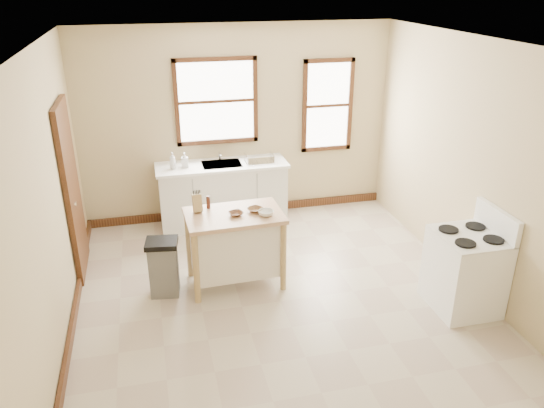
{
  "coord_description": "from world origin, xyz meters",
  "views": [
    {
      "loc": [
        -1.27,
        -4.88,
        3.4
      ],
      "look_at": [
        0.0,
        0.4,
        1.03
      ],
      "focal_mm": 35.0,
      "sensor_mm": 36.0,
      "label": 1
    }
  ],
  "objects": [
    {
      "name": "floor",
      "position": [
        0.0,
        0.0,
        0.0
      ],
      "size": [
        5.0,
        5.0,
        0.0
      ],
      "primitive_type": "plane",
      "color": "#BDAF96",
      "rests_on": "ground"
    },
    {
      "name": "ceiling",
      "position": [
        0.0,
        0.0,
        2.8
      ],
      "size": [
        5.0,
        5.0,
        0.0
      ],
      "primitive_type": "plane",
      "rotation": [
        3.14,
        0.0,
        0.0
      ],
      "color": "white",
      "rests_on": "ground"
    },
    {
      "name": "wall_back",
      "position": [
        0.0,
        2.5,
        1.4
      ],
      "size": [
        4.5,
        0.04,
        2.8
      ],
      "primitive_type": "cube",
      "color": "tan",
      "rests_on": "ground"
    },
    {
      "name": "wall_left",
      "position": [
        -2.25,
        0.0,
        1.4
      ],
      "size": [
        0.04,
        5.0,
        2.8
      ],
      "primitive_type": "cube",
      "color": "tan",
      "rests_on": "ground"
    },
    {
      "name": "wall_right",
      "position": [
        2.25,
        0.0,
        1.4
      ],
      "size": [
        0.04,
        5.0,
        2.8
      ],
      "primitive_type": "cube",
      "color": "tan",
      "rests_on": "ground"
    },
    {
      "name": "window_main",
      "position": [
        -0.3,
        2.48,
        1.75
      ],
      "size": [
        1.17,
        0.06,
        1.22
      ],
      "primitive_type": null,
      "color": "#341B0E",
      "rests_on": "wall_back"
    },
    {
      "name": "window_side",
      "position": [
        1.35,
        2.48,
        1.6
      ],
      "size": [
        0.77,
        0.06,
        1.37
      ],
      "primitive_type": null,
      "color": "#341B0E",
      "rests_on": "wall_back"
    },
    {
      "name": "door_left",
      "position": [
        -2.21,
        1.3,
        1.05
      ],
      "size": [
        0.06,
        0.9,
        2.1
      ],
      "primitive_type": "cube",
      "color": "#341B0E",
      "rests_on": "ground"
    },
    {
      "name": "baseboard_back",
      "position": [
        0.0,
        2.47,
        0.06
      ],
      "size": [
        4.5,
        0.04,
        0.12
      ],
      "primitive_type": "cube",
      "color": "#341B0E",
      "rests_on": "ground"
    },
    {
      "name": "baseboard_left",
      "position": [
        -2.22,
        0.0,
        0.06
      ],
      "size": [
        0.04,
        5.0,
        0.12
      ],
      "primitive_type": "cube",
      "color": "#341B0E",
      "rests_on": "ground"
    },
    {
      "name": "sink_counter",
      "position": [
        -0.3,
        2.2,
        0.46
      ],
      "size": [
        1.86,
        0.62,
        0.92
      ],
      "primitive_type": null,
      "color": "silver",
      "rests_on": "ground"
    },
    {
      "name": "faucet",
      "position": [
        -0.3,
        2.38,
        1.03
      ],
      "size": [
        0.03,
        0.03,
        0.22
      ],
      "primitive_type": "cylinder",
      "color": "silver",
      "rests_on": "sink_counter"
    },
    {
      "name": "soap_bottle_a",
      "position": [
        -0.98,
        2.16,
        1.04
      ],
      "size": [
        0.11,
        0.11,
        0.23
      ],
      "primitive_type": "imported",
      "rotation": [
        0.0,
        0.0,
        0.25
      ],
      "color": "#B2B2B2",
      "rests_on": "sink_counter"
    },
    {
      "name": "soap_bottle_b",
      "position": [
        -0.81,
        2.19,
        1.03
      ],
      "size": [
        0.1,
        0.1,
        0.21
      ],
      "primitive_type": "imported",
      "rotation": [
        0.0,
        0.0,
        -0.07
      ],
      "color": "#B2B2B2",
      "rests_on": "sink_counter"
    },
    {
      "name": "dish_rack",
      "position": [
        0.24,
        2.15,
        0.97
      ],
      "size": [
        0.44,
        0.35,
        0.1
      ],
      "primitive_type": null,
      "rotation": [
        0.0,
        0.0,
        0.14
      ],
      "color": "silver",
      "rests_on": "sink_counter"
    },
    {
      "name": "kitchen_island",
      "position": [
        -0.41,
        0.53,
        0.45
      ],
      "size": [
        1.13,
        0.74,
        0.9
      ],
      "primitive_type": null,
      "rotation": [
        0.0,
        0.0,
        0.04
      ],
      "color": "tan",
      "rests_on": "ground"
    },
    {
      "name": "knife_block",
      "position": [
        -0.81,
        0.68,
        1.0
      ],
      "size": [
        0.11,
        0.11,
        0.2
      ],
      "primitive_type": null,
      "rotation": [
        0.0,
        0.0,
        0.07
      ],
      "color": "#DAB972",
      "rests_on": "kitchen_island"
    },
    {
      "name": "pepper_grinder",
      "position": [
        -0.67,
        0.75,
        0.97
      ],
      "size": [
        0.06,
        0.06,
        0.15
      ],
      "primitive_type": "cylinder",
      "rotation": [
        0.0,
        0.0,
        0.46
      ],
      "color": "#3E1B10",
      "rests_on": "kitchen_island"
    },
    {
      "name": "bowl_a",
      "position": [
        -0.4,
        0.48,
        0.92
      ],
      "size": [
        0.2,
        0.2,
        0.04
      ],
      "primitive_type": "imported",
      "rotation": [
        0.0,
        0.0,
        0.28
      ],
      "color": "brown",
      "rests_on": "kitchen_island"
    },
    {
      "name": "bowl_b",
      "position": [
        -0.16,
        0.53,
        0.92
      ],
      "size": [
        0.24,
        0.24,
        0.04
      ],
      "primitive_type": "imported",
      "rotation": [
        0.0,
        0.0,
        0.54
      ],
      "color": "brown",
      "rests_on": "kitchen_island"
    },
    {
      "name": "bowl_c",
      "position": [
        -0.07,
        0.4,
        0.93
      ],
      "size": [
        0.21,
        0.21,
        0.06
      ],
      "primitive_type": "imported",
      "rotation": [
        0.0,
        0.0,
        0.18
      ],
      "color": "silver",
      "rests_on": "kitchen_island"
    },
    {
      "name": "trash_bin",
      "position": [
        -1.24,
        0.48,
        0.34
      ],
      "size": [
        0.39,
        0.34,
        0.68
      ],
      "primitive_type": null,
      "rotation": [
        0.0,
        0.0,
        -0.14
      ],
      "color": "#5E5E5C",
      "rests_on": "ground"
    },
    {
      "name": "gas_stove",
      "position": [
        1.92,
        -0.55,
        0.57
      ],
      "size": [
        0.71,
        0.71,
        1.15
      ],
      "primitive_type": null,
      "color": "white",
      "rests_on": "ground"
    }
  ]
}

